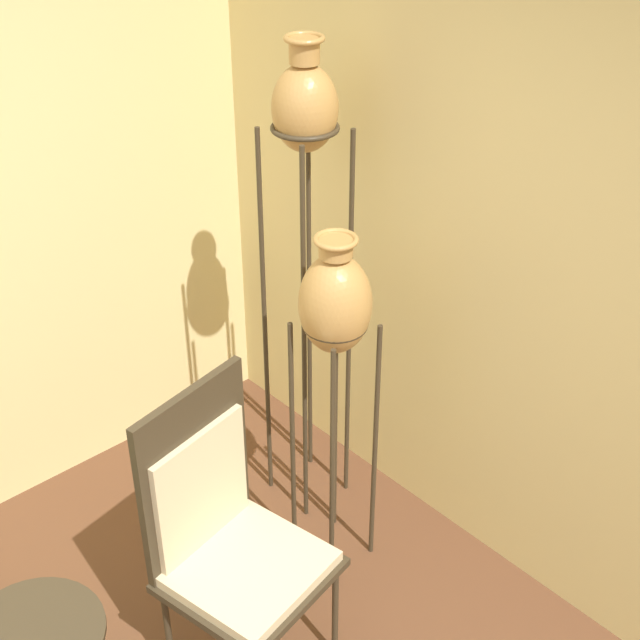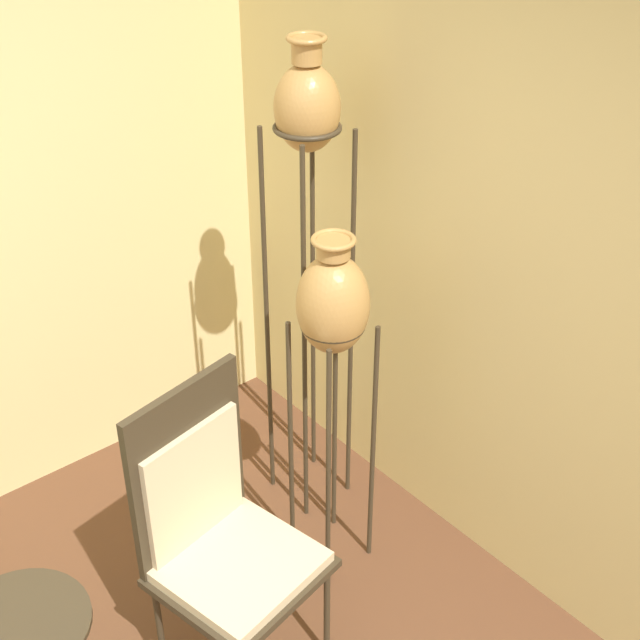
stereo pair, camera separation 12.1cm
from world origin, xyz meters
name	(u,v)px [view 1 (the left image)]	position (x,y,z in m)	size (l,w,h in m)	color
wall_right	(606,303)	(2.00, 0.00, 1.35)	(0.06, 7.93, 2.70)	beige
vase_stand_tall	(305,134)	(1.64, 1.11, 1.72)	(0.27, 0.27, 2.07)	#382D1E
vase_stand_medium	(335,311)	(1.46, 0.74, 1.20)	(0.27, 0.27, 1.50)	#382D1E
chair	(226,531)	(0.83, 0.61, 0.64)	(0.60, 0.57, 1.18)	#382D1E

